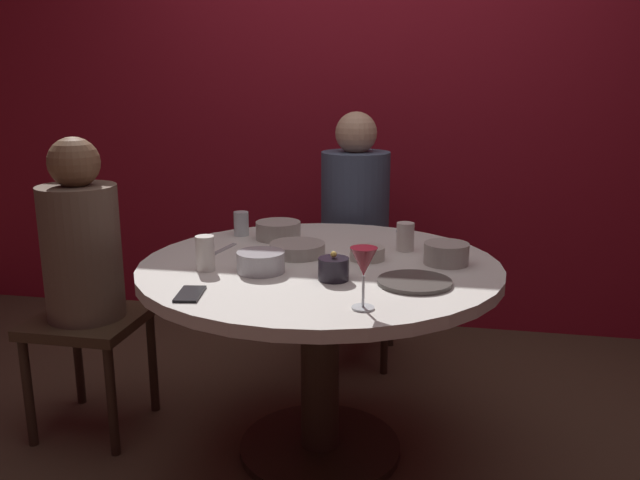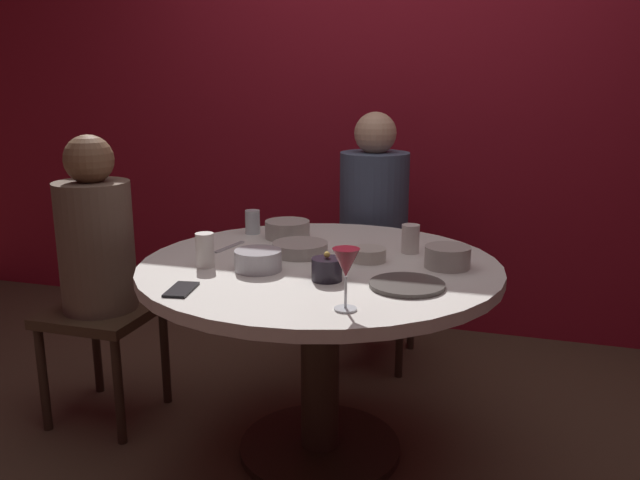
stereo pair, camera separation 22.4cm
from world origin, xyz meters
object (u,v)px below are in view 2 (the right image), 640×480
Objects in this scene: bowl_serving_large at (258,260)px; bowl_salad_center at (448,257)px; candle_holder at (327,269)px; cell_phone at (181,290)px; seated_diner_back at (374,212)px; cup_by_left_diner at (205,250)px; seated_diner_left at (96,249)px; dining_table at (320,307)px; bowl_sauce_side at (368,254)px; wine_glass at (346,265)px; dinner_plate at (407,285)px; bowl_rice_portion at (300,249)px; cup_by_right_diner at (253,222)px; bowl_small_white at (287,229)px; cup_near_candle at (410,239)px.

bowl_serving_large is 0.64m from bowl_salad_center.
cell_phone is at bearing -149.40° from candle_holder.
seated_diner_back is 10.33× the size of cup_by_left_diner.
seated_diner_left reaches higher than cell_phone.
dining_table is 10.17× the size of bowl_sauce_side.
seated_diner_back reaches higher than bowl_sauce_side.
wine_glass is 0.31m from dinner_plate.
candle_holder is 0.80× the size of bowl_sauce_side.
seated_diner_left is 1.21m from wine_glass.
bowl_sauce_side is at bearing 73.55° from candle_holder.
bowl_sauce_side is 1.05× the size of cup_by_left_diner.
bowl_salad_center is at bearing 28.09° from seated_diner_back.
cup_by_left_diner reaches higher than bowl_salad_center.
bowl_serving_large is 0.19m from cup_by_left_diner.
bowl_serving_large reaches higher than bowl_sauce_side.
bowl_rice_portion is (0.21, 0.50, 0.02)m from cell_phone.
cup_by_left_diner is (-0.44, 0.02, 0.02)m from candle_holder.
bowl_serving_large reaches higher than cell_phone.
bowl_sauce_side is 1.27× the size of cup_by_right_diner.
candle_holder is 0.58m from bowl_small_white.
seated_diner_back reaches higher than cup_by_right_diner.
seated_diner_left is at bearing -174.79° from bowl_rice_portion.
bowl_rice_portion is (-0.10, -0.80, 0.02)m from seated_diner_back.
bowl_sauce_side is (1.07, 0.07, 0.05)m from seated_diner_left.
seated_diner_back is 0.61m from bowl_small_white.
bowl_rice_portion is (-0.31, 0.51, -0.11)m from wine_glass.
bowl_salad_center reaches higher than bowl_serving_large.
seated_diner_left is at bearing -147.27° from cup_by_right_diner.
bowl_salad_center is at bearing -0.08° from bowl_sauce_side.
bowl_salad_center is 0.70m from bowl_small_white.
seated_diner_left is (-0.91, 0.00, 0.14)m from dining_table.
seated_diner_left is 10.97× the size of cup_near_candle.
cell_phone is 0.88× the size of bowl_serving_large.
cup_by_left_diner is at bearing -174.97° from bowl_serving_large.
seated_diner_back reaches higher than cup_by_left_diner.
bowl_serving_large reaches higher than bowl_rice_portion.
dining_table is 0.89m from seated_diner_back.
dining_table is 0.29m from candle_holder.
bowl_sauce_side is 0.26m from bowl_rice_portion.
seated_diner_left is at bearing -177.17° from bowl_salad_center.
seated_diner_back is 12.41× the size of cup_by_right_diner.
dining_table is at bearing 115.31° from wine_glass.
seated_diner_left reaches higher than bowl_rice_portion.
cup_near_candle is at bearing 134.85° from bowl_salad_center.
bowl_serving_large is at bearing -65.33° from cup_by_right_diner.
dining_table is 6.24× the size of bowl_rice_portion.
bowl_sauce_side reaches higher than dinner_plate.
cup_by_left_diner is 0.50m from cup_by_right_diner.
dining_table is 0.30m from bowl_serving_large.
bowl_salad_center is 0.53m from bowl_rice_portion.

